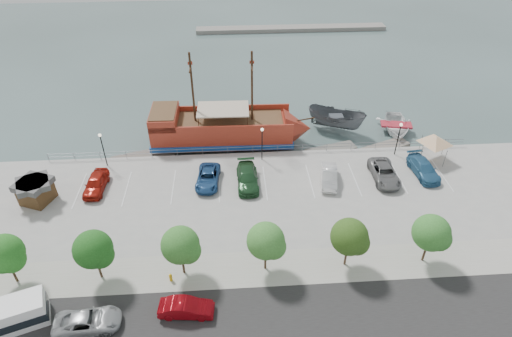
{
  "coord_description": "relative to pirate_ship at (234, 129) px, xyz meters",
  "views": [
    {
      "loc": [
        -3.45,
        -34.72,
        29.06
      ],
      "look_at": [
        -1.0,
        2.0,
        2.0
      ],
      "focal_mm": 30.0,
      "sensor_mm": 36.0,
      "label": 1
    }
  ],
  "objects": [
    {
      "name": "tree_a",
      "position": [
        -18.71,
        -21.71,
        2.15
      ],
      "size": [
        3.3,
        3.2,
        5.0
      ],
      "color": "#473321",
      "rests_on": "sidewalk"
    },
    {
      "name": "street_van",
      "position": [
        -11.71,
        -26.46,
        -0.46
      ],
      "size": [
        5.17,
        2.7,
        1.39
      ],
      "primitive_type": "imported",
      "rotation": [
        0.0,
        0.0,
        1.65
      ],
      "color": "#9A9C9E",
      "rests_on": "street"
    },
    {
      "name": "shuttle_bus",
      "position": [
        -18.1,
        -26.13,
        -0.03
      ],
      "size": [
        6.95,
        4.35,
        2.31
      ],
      "rotation": [
        0.0,
        0.0,
        0.34
      ],
      "color": "white",
      "rests_on": "street"
    },
    {
      "name": "parked_car_f",
      "position": [
        10.11,
        -9.96,
        -0.38
      ],
      "size": [
        2.42,
        4.89,
        1.54
      ],
      "primitive_type": "imported",
      "rotation": [
        0.0,
        0.0,
        -0.17
      ],
      "color": "white",
      "rests_on": "land_slab"
    },
    {
      "name": "dock_west",
      "position": [
        -11.3,
        -2.43,
        -1.94
      ],
      "size": [
        7.74,
        4.31,
        0.43
      ],
      "primitive_type": "cube",
      "rotation": [
        0.0,
        0.0,
        0.31
      ],
      "color": "#6F655B",
      "rests_on": "ground"
    },
    {
      "name": "patrol_boat",
      "position": [
        13.61,
        2.43,
        -0.64
      ],
      "size": [
        8.27,
        6.33,
        3.02
      ],
      "primitive_type": "imported",
      "rotation": [
        0.0,
        0.0,
        1.07
      ],
      "color": "#575B60",
      "rests_on": "ground"
    },
    {
      "name": "fire_hydrant",
      "position": [
        -5.91,
        -22.43,
        -0.71
      ],
      "size": [
        0.28,
        0.28,
        0.8
      ],
      "rotation": [
        0.0,
        0.0,
        -0.05
      ],
      "color": "gold",
      "rests_on": "sidewalk"
    },
    {
      "name": "canopy_tent",
      "position": [
        23.11,
        -6.28,
        1.91
      ],
      "size": [
        5.42,
        5.42,
        3.52
      ],
      "rotation": [
        0.0,
        0.0,
        -0.35
      ],
      "color": "slate",
      "rests_on": "land_slab"
    },
    {
      "name": "lamp_post_right",
      "position": [
        19.14,
        -5.13,
        1.79
      ],
      "size": [
        0.36,
        0.36,
        4.28
      ],
      "color": "black",
      "rests_on": "land_slab"
    },
    {
      "name": "tree_f",
      "position": [
        16.29,
        -21.71,
        2.15
      ],
      "size": [
        3.3,
        3.2,
        5.0
      ],
      "color": "#473321",
      "rests_on": "sidewalk"
    },
    {
      "name": "parked_car_c",
      "position": [
        -3.08,
        -9.22,
        -0.44
      ],
      "size": [
        2.85,
        5.34,
        1.43
      ],
      "primitive_type": "imported",
      "rotation": [
        0.0,
        0.0,
        -0.09
      ],
      "color": "navy",
      "rests_on": "land_slab"
    },
    {
      "name": "tree_b",
      "position": [
        -11.71,
        -21.71,
        2.15
      ],
      "size": [
        3.3,
        3.2,
        5.0
      ],
      "color": "#473321",
      "rests_on": "sidewalk"
    },
    {
      "name": "ground",
      "position": [
        3.14,
        -11.63,
        -2.15
      ],
      "size": [
        160.0,
        160.0,
        0.0
      ],
      "primitive_type": "plane",
      "color": "#415552"
    },
    {
      "name": "street",
      "position": [
        3.14,
        -27.63,
        -1.14
      ],
      "size": [
        100.0,
        8.0,
        0.04
      ],
      "primitive_type": "cube",
      "color": "#262424",
      "rests_on": "land_slab"
    },
    {
      "name": "parked_car_h",
      "position": [
        20.97,
        -9.21,
        -0.37
      ],
      "size": [
        2.65,
        5.53,
        1.55
      ],
      "primitive_type": "imported",
      "rotation": [
        0.0,
        0.0,
        0.09
      ],
      "color": "teal",
      "rests_on": "land_slab"
    },
    {
      "name": "parked_car_a",
      "position": [
        -14.98,
        -9.53,
        -0.33
      ],
      "size": [
        2.19,
        4.91,
        1.64
      ],
      "primitive_type": "imported",
      "rotation": [
        0.0,
        0.0,
        -0.05
      ],
      "color": "#A21A0E",
      "rests_on": "land_slab"
    },
    {
      "name": "sidewalk",
      "position": [
        3.14,
        -21.63,
        -1.14
      ],
      "size": [
        100.0,
        4.0,
        0.05
      ],
      "primitive_type": "cube",
      "color": "#A5A193",
      "rests_on": "land_slab"
    },
    {
      "name": "tree_d",
      "position": [
        2.29,
        -21.71,
        2.15
      ],
      "size": [
        3.3,
        3.2,
        5.0
      ],
      "color": "#473321",
      "rests_on": "sidewalk"
    },
    {
      "name": "lamp_post_mid",
      "position": [
        3.14,
        -5.13,
        1.79
      ],
      "size": [
        0.36,
        0.36,
        4.28
      ],
      "color": "black",
      "rests_on": "land_slab"
    },
    {
      "name": "tree_c",
      "position": [
        -4.71,
        -21.71,
        2.15
      ],
      "size": [
        3.3,
        3.2,
        5.0
      ],
      "color": "#473321",
      "rests_on": "sidewalk"
    },
    {
      "name": "seawall_railing",
      "position": [
        3.14,
        -3.83,
        -0.62
      ],
      "size": [
        50.0,
        0.06,
        1.0
      ],
      "color": "slate",
      "rests_on": "land_slab"
    },
    {
      "name": "lamp_post_left",
      "position": [
        -14.86,
        -5.13,
        1.79
      ],
      "size": [
        0.36,
        0.36,
        4.28
      ],
      "color": "black",
      "rests_on": "land_slab"
    },
    {
      "name": "tree_e",
      "position": [
        9.29,
        -21.71,
        2.15
      ],
      "size": [
        3.3,
        3.2,
        5.0
      ],
      "color": "#473321",
      "rests_on": "sidewalk"
    },
    {
      "name": "parked_car_d",
      "position": [
        1.21,
        -9.64,
        -0.34
      ],
      "size": [
        2.36,
        5.62,
        1.62
      ],
      "primitive_type": "imported",
      "rotation": [
        0.0,
        0.0,
        0.02
      ],
      "color": "#23512B",
      "rests_on": "land_slab"
    },
    {
      "name": "dock_east",
      "position": [
        18.87,
        -2.43,
        -1.96
      ],
      "size": [
        7.07,
        4.39,
        0.39
      ],
      "primitive_type": "cube",
      "rotation": [
        0.0,
        0.0,
        0.39
      ],
      "color": "gray",
      "rests_on": "ground"
    },
    {
      "name": "street_sedan",
      "position": [
        -4.36,
        -25.76,
        -0.44
      ],
      "size": [
        4.4,
        1.85,
        1.41
      ],
      "primitive_type": "imported",
      "rotation": [
        0.0,
        0.0,
        1.49
      ],
      "color": "maroon",
      "rests_on": "street"
    },
    {
      "name": "shed",
      "position": [
        -20.61,
        -11.03,
        0.19
      ],
      "size": [
        3.96,
        3.96,
        2.51
      ],
      "rotation": [
        0.0,
        0.0,
        -0.38
      ],
      "color": "#4D341A",
      "rests_on": "land_slab"
    },
    {
      "name": "pirate_ship",
      "position": [
        0.0,
        0.0,
        0.0
      ],
      "size": [
        20.44,
        6.06,
        12.84
      ],
      "rotation": [
        0.0,
        0.0,
        -0.02
      ],
      "color": "#A42F1D",
      "rests_on": "ground"
    },
    {
      "name": "far_shore",
      "position": [
        13.14,
        43.37,
        -1.75
      ],
      "size": [
        40.0,
        3.0,
        0.8
      ],
      "primitive_type": "cube",
      "color": "gray",
      "rests_on": "ground"
    },
    {
      "name": "speedboat",
      "position": [
        21.62,
        1.56,
        -1.45
      ],
      "size": [
        6.01,
        7.53,
        1.4
      ],
      "primitive_type": "imported",
      "rotation": [
        0.0,
        0.0,
        -0.19
      ],
      "color": "white",
      "rests_on": "ground"
    },
    {
      "name": "dock_mid",
      "position": [
        12.05,
        -2.43,
        -1.96
      ],
      "size": [
        6.79,
        3.58,
        0.37
      ],
      "primitive_type": "cube",
      "rotation": [
        0.0,
        0.0,
        0.28
      ],
      "color": "slate",
      "rests_on": "ground"
    },
    {
      "name": "parked_car_g",
      "position": [
        16.33,
        -9.77,
        -0.38
      ],
      "size": [
        2.64,
        5.61,
        1.55
      ],
      "primitive_type": "imported",
      "rotation": [
        0.0,
        0.0,
        -0.01
      ],
      "color": "slate",
      "rests_on": "land_slab"
    }
  ]
}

